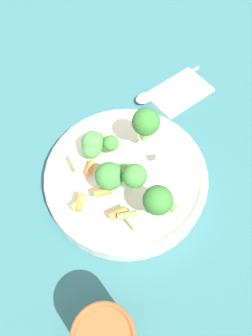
% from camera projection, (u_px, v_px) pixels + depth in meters
% --- Properties ---
extents(ground_plane, '(3.00, 3.00, 0.00)m').
position_uv_depth(ground_plane, '(126.00, 183.00, 0.58)').
color(ground_plane, '#2D6066').
extents(bowl, '(0.28, 0.28, 0.04)m').
position_uv_depth(bowl, '(126.00, 177.00, 0.56)').
color(bowl, silver).
rests_on(bowl, ground_plane).
extents(pasta_salad, '(0.19, 0.19, 0.09)m').
position_uv_depth(pasta_salad, '(124.00, 163.00, 0.50)').
color(pasta_salad, '#8CB766').
rests_on(pasta_salad, bowl).
extents(napkin, '(0.13, 0.15, 0.01)m').
position_uv_depth(napkin, '(180.00, 92.00, 0.68)').
color(napkin, white).
rests_on(napkin, ground_plane).
extents(spoon, '(0.10, 0.15, 0.01)m').
position_uv_depth(spoon, '(157.00, 91.00, 0.67)').
color(spoon, silver).
rests_on(spoon, napkin).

